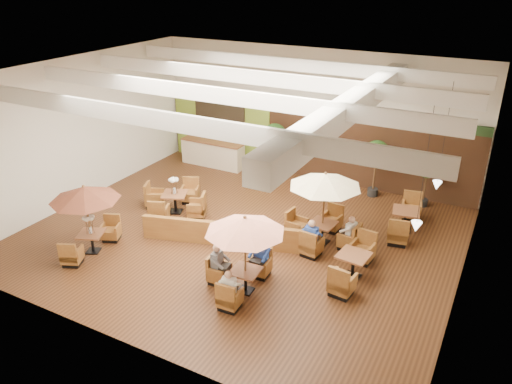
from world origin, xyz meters
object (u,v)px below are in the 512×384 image
Objects in this scene: topiary_1 at (376,155)px; service_counter at (213,153)px; diner_1 at (260,253)px; table_2 at (324,195)px; topiary_0 at (275,138)px; diner_2 at (219,260)px; table_0 at (86,202)px; table_4 at (353,266)px; diner_4 at (350,229)px; diner_0 at (229,285)px; booth_divider at (229,235)px; topiary_2 at (428,168)px; table_5 at (405,221)px; table_3 at (175,202)px; table_1 at (243,237)px; diner_3 at (312,234)px.

service_counter is at bearing -178.46° from topiary_1.
table_2 is at bearing -103.79° from diner_1.
topiary_0 is (-3.95, 4.44, 0.02)m from table_2.
table_2 is at bearing 147.63° from diner_2.
topiary_1 is (6.77, 8.48, -0.05)m from table_0.
table_2 is 1.08× the size of topiary_0.
topiary_0 is at bearing 138.45° from table_4.
service_counter is at bearing 77.73° from diner_4.
diner_0 is at bearing 173.52° from diner_4.
booth_divider is at bearing -53.23° from service_counter.
diner_2 is (-1.79, -3.59, -0.98)m from table_2.
topiary_2 is at bearing 67.93° from table_2.
table_0 is 3.27× the size of diner_0.
topiary_0 is (-6.19, 2.33, 1.38)m from table_5.
topiary_2 is at bearing -2.62° from diner_4.
diner_1 is (3.04, -7.15, -0.99)m from topiary_0.
diner_0 is (-0.91, -4.47, -1.00)m from table_2.
service_counter is 1.29× the size of topiary_1.
booth_divider is 2.16× the size of table_3.
diner_1 is at bearing -134.12° from table_5.
topiary_0 is 6.68m from diner_4.
diner_0 reaches higher than diner_4.
table_0 is 0.96× the size of table_2.
table_0 is 5.66m from diner_1.
topiary_2 is at bearing 7.73° from table_3.
diner_2 reaches higher than diner_0.
table_2 is at bearing -18.83° from table_3.
table_1 is 1.32m from diner_1.
topiary_2 is 9.10m from diner_2.
table_5 is at bearing 52.55° from diner_3.
table_0 is (-3.71, -2.40, 1.37)m from booth_divider.
diner_4 is (3.54, 1.64, 0.33)m from booth_divider.
table_2 is 5.83m from table_3.
topiary_1 is 9.07m from diner_0.
table_1 is 3.72m from table_2.
booth_divider is at bearing 107.63° from diner_0.
table_1 is at bearing -19.48° from table_0.
table_2 is 4.67m from diner_0.
topiary_2 is (5.02, 6.08, 1.13)m from booth_divider.
booth_divider is 6.37m from topiary_0.
service_counter is 0.50× the size of booth_divider.
topiary_1 is at bearing 90.66° from table_2.
table_3 is at bearing 143.03° from table_1.
diner_0 is at bearing 94.72° from diner_1.
diner_3 is (-2.24, -3.04, 0.39)m from table_5.
table_3 is at bearing -172.85° from table_5.
topiary_0 is 1.02× the size of topiary_1.
table_2 is 1.35m from diner_3.
table_4 is 3.88m from diner_0.
topiary_2 reaches higher than service_counter.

